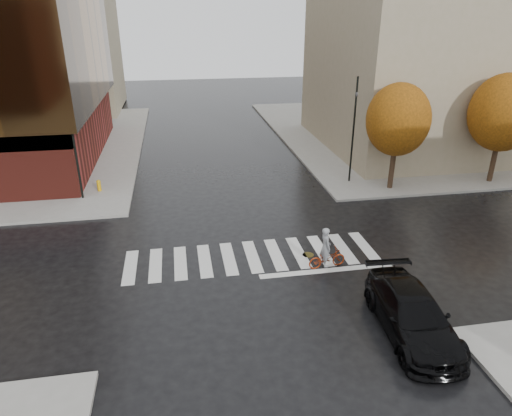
% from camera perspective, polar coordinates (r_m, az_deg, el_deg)
% --- Properties ---
extents(ground, '(120.00, 120.00, 0.00)m').
position_cam_1_polar(ground, '(20.80, -0.23, -6.74)').
color(ground, black).
rests_on(ground, ground).
extents(sidewalk_ne, '(30.00, 30.00, 0.15)m').
position_cam_1_polar(sidewalk_ne, '(46.74, 21.51, 9.06)').
color(sidewalk_ne, gray).
rests_on(sidewalk_ne, ground).
extents(crosswalk, '(12.00, 3.00, 0.01)m').
position_cam_1_polar(crosswalk, '(21.22, -0.46, -6.06)').
color(crosswalk, silver).
rests_on(crosswalk, ground).
extents(building_ne_tan, '(16.00, 16.00, 18.00)m').
position_cam_1_polar(building_ne_tan, '(40.10, 21.32, 20.17)').
color(building_ne_tan, gray).
rests_on(building_ne_tan, sidewalk_ne).
extents(building_nw_far, '(14.00, 12.00, 20.00)m').
position_cam_1_polar(building_nw_far, '(56.21, -25.19, 21.18)').
color(building_nw_far, gray).
rests_on(building_nw_far, sidewalk_nw).
extents(tree_ne_a, '(3.80, 3.80, 6.50)m').
position_cam_1_polar(tree_ne_a, '(28.93, 17.33, 10.47)').
color(tree_ne_a, black).
rests_on(tree_ne_a, sidewalk_ne).
extents(tree_ne_b, '(4.20, 4.20, 6.89)m').
position_cam_1_polar(tree_ne_b, '(32.66, 28.57, 10.40)').
color(tree_ne_b, black).
rests_on(tree_ne_b, sidewalk_ne).
extents(sedan, '(2.50, 5.40, 1.53)m').
position_cam_1_polar(sedan, '(17.17, 18.93, -12.43)').
color(sedan, black).
rests_on(sedan, ground).
extents(cyclist, '(1.75, 0.77, 1.93)m').
position_cam_1_polar(cyclist, '(20.31, 8.79, -5.71)').
color(cyclist, maroon).
rests_on(cyclist, ground).
extents(traffic_light_nw, '(0.18, 0.16, 6.50)m').
position_cam_1_polar(traffic_light_nw, '(28.13, -21.88, 8.05)').
color(traffic_light_nw, black).
rests_on(traffic_light_nw, sidewalk_nw).
extents(traffic_light_ne, '(0.15, 0.18, 6.67)m').
position_cam_1_polar(traffic_light_ne, '(29.61, 12.14, 10.14)').
color(traffic_light_ne, black).
rests_on(traffic_light_ne, sidewalk_ne).
extents(fire_hydrant, '(0.26, 0.26, 0.72)m').
position_cam_1_polar(fire_hydrant, '(29.84, -19.05, 2.75)').
color(fire_hydrant, '#DEA30D').
rests_on(fire_hydrant, sidewalk_nw).
extents(manhole, '(0.71, 0.71, 0.01)m').
position_cam_1_polar(manhole, '(21.48, 6.53, -5.83)').
color(manhole, '#4E441C').
rests_on(manhole, ground).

